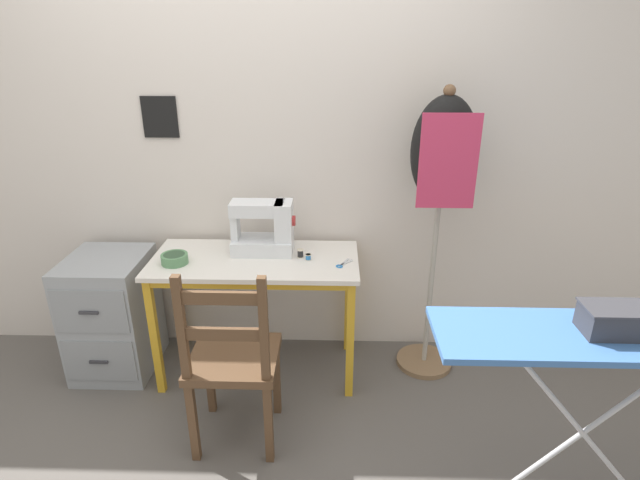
# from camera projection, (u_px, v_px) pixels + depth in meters

# --- Properties ---
(ground_plane) EXTENTS (14.00, 14.00, 0.00)m
(ground_plane) POSITION_uv_depth(u_px,v_px,m) (254.00, 397.00, 2.70)
(ground_plane) COLOR #5B5651
(wall_back) EXTENTS (10.00, 0.06, 2.55)m
(wall_back) POSITION_uv_depth(u_px,v_px,m) (258.00, 140.00, 2.74)
(wall_back) COLOR silver
(wall_back) RESTS_ON ground_plane
(sewing_table) EXTENTS (1.10, 0.51, 0.71)m
(sewing_table) POSITION_uv_depth(u_px,v_px,m) (255.00, 275.00, 2.69)
(sewing_table) COLOR silver
(sewing_table) RESTS_ON ground_plane
(sewing_machine) EXTENTS (0.34, 0.19, 0.31)m
(sewing_machine) POSITION_uv_depth(u_px,v_px,m) (266.00, 229.00, 2.69)
(sewing_machine) COLOR white
(sewing_machine) RESTS_ON sewing_table
(fabric_bowl) EXTENTS (0.14, 0.14, 0.05)m
(fabric_bowl) POSITION_uv_depth(u_px,v_px,m) (175.00, 259.00, 2.59)
(fabric_bowl) COLOR #56895B
(fabric_bowl) RESTS_ON sewing_table
(scissors) EXTENTS (0.09, 0.11, 0.01)m
(scissors) POSITION_uv_depth(u_px,v_px,m) (342.00, 265.00, 2.58)
(scissors) COLOR silver
(scissors) RESTS_ON sewing_table
(thread_spool_near_machine) EXTENTS (0.04, 0.04, 0.04)m
(thread_spool_near_machine) POSITION_uv_depth(u_px,v_px,m) (300.00, 253.00, 2.67)
(thread_spool_near_machine) COLOR black
(thread_spool_near_machine) RESTS_ON sewing_table
(thread_spool_mid_table) EXTENTS (0.03, 0.03, 0.03)m
(thread_spool_mid_table) POSITION_uv_depth(u_px,v_px,m) (308.00, 257.00, 2.64)
(thread_spool_mid_table) COLOR #2875C1
(thread_spool_mid_table) RESTS_ON sewing_table
(wooden_chair) EXTENTS (0.40, 0.38, 0.94)m
(wooden_chair) POSITION_uv_depth(u_px,v_px,m) (233.00, 361.00, 2.25)
(wooden_chair) COLOR #513823
(wooden_chair) RESTS_ON ground_plane
(filing_cabinet) EXTENTS (0.42, 0.48, 0.69)m
(filing_cabinet) POSITION_uv_depth(u_px,v_px,m) (113.00, 314.00, 2.83)
(filing_cabinet) COLOR #93999E
(filing_cabinet) RESTS_ON ground_plane
(dress_form) EXTENTS (0.33, 0.32, 1.60)m
(dress_form) POSITION_uv_depth(u_px,v_px,m) (442.00, 169.00, 2.52)
(dress_form) COLOR #846647
(dress_form) RESTS_ON ground_plane
(ironing_board) EXTENTS (1.19, 0.33, 0.87)m
(ironing_board) POSITION_uv_depth(u_px,v_px,m) (605.00, 345.00, 1.74)
(ironing_board) COLOR #3D6BAD
(ironing_board) RESTS_ON ground_plane
(storage_box) EXTENTS (0.23, 0.14, 0.10)m
(storage_box) POSITION_uv_depth(u_px,v_px,m) (615.00, 320.00, 1.70)
(storage_box) COLOR #333338
(storage_box) RESTS_ON ironing_board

